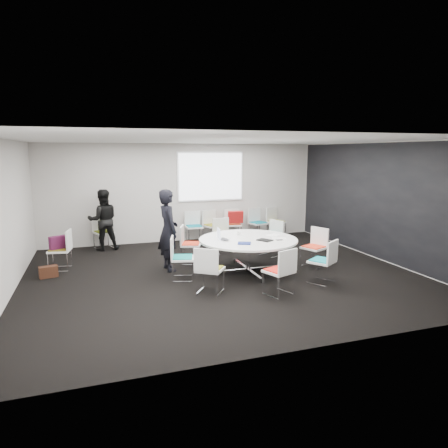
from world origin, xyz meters
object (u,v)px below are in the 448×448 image
object	(u,v)px
chair_spare_left	(61,258)
cup	(239,233)
chair_ring_c	(224,242)
chair_back_d	(258,229)
chair_ring_d	(191,252)
chair_ring_h	(322,270)
person_main	(168,230)
chair_ring_b	(271,245)
person_back	(103,220)
maroon_bag	(59,242)
chair_ring_f	(210,278)
chair_back_a	(194,233)
chair_back_c	(233,230)
laptop	(226,239)
brown_bag	(48,272)
chair_ring_a	(314,255)
chair_ring_e	(182,266)
chair_back_b	(213,231)
chair_person_back	(104,238)
conference_table	(248,248)
chair_back_e	(276,227)
chair_ring_g	(279,280)

from	to	relation	value
chair_spare_left	cup	world-z (taller)	chair_spare_left
chair_ring_c	chair_back_d	world-z (taller)	same
chair_ring_d	cup	xyz separation A→B (m)	(0.97, -0.64, 0.50)
chair_ring_h	person_main	bearing A→B (deg)	112.04
chair_ring_b	person_back	world-z (taller)	person_back
maroon_bag	chair_ring_h	bearing A→B (deg)	-27.53
chair_ring_b	chair_ring_d	size ratio (longest dim) A/B	1.00
chair_ring_f	chair_back_a	world-z (taller)	same
chair_back_c	laptop	xyz separation A→B (m)	(-1.27, -3.14, 0.47)
laptop	brown_bag	world-z (taller)	laptop
chair_ring_b	chair_ring_a	bearing A→B (deg)	-179.11
chair_ring_c	chair_ring_e	distance (m)	2.34
chair_ring_e	maroon_bag	size ratio (longest dim) A/B	2.20
chair_spare_left	maroon_bag	world-z (taller)	chair_spare_left
chair_ring_e	person_main	xyz separation A→B (m)	(-0.13, 0.75, 0.61)
chair_ring_b	person_back	distance (m)	4.42
chair_ring_h	chair_back_b	size ratio (longest dim) A/B	1.00
chair_person_back	brown_bag	distance (m)	2.58
chair_back_c	person_back	world-z (taller)	person_back
chair_back_a	maroon_bag	distance (m)	3.91
chair_ring_h	chair_spare_left	world-z (taller)	same
conference_table	maroon_bag	distance (m)	4.12
chair_back_d	chair_back_e	size ratio (longest dim) A/B	1.00
laptop	cup	distance (m)	0.56
person_back	chair_ring_h	bearing A→B (deg)	129.67
chair_ring_d	chair_ring_g	distance (m)	2.77
chair_ring_c	chair_ring_b	bearing A→B (deg)	139.51
cup	brown_bag	world-z (taller)	cup
chair_ring_b	conference_table	bearing A→B (deg)	113.87
chair_back_b	chair_back_c	world-z (taller)	same
chair_ring_f	brown_bag	size ratio (longest dim) A/B	2.44
chair_spare_left	person_main	bearing A→B (deg)	-98.56
chair_ring_e	chair_ring_g	world-z (taller)	same
conference_table	chair_ring_b	xyz separation A→B (m)	(1.04, 1.07, -0.25)
chair_ring_d	chair_person_back	xyz separation A→B (m)	(-1.88, 2.14, 0.00)
conference_table	chair_ring_g	distance (m)	1.55
laptop	maroon_bag	bearing A→B (deg)	62.04
chair_back_d	laptop	bearing A→B (deg)	41.13
chair_spare_left	person_back	size ratio (longest dim) A/B	0.55
laptop	chair_ring_g	bearing A→B (deg)	-168.82
chair_ring_c	chair_back_e	world-z (taller)	same
chair_ring_a	chair_person_back	distance (m)	5.55
laptop	chair_ring_e	bearing A→B (deg)	91.73
chair_spare_left	chair_back_d	bearing A→B (deg)	-62.48
chair_ring_a	chair_ring_h	size ratio (longest dim) A/B	1.00
chair_ring_c	chair_ring_g	size ratio (longest dim) A/B	1.00
conference_table	chair_back_b	size ratio (longest dim) A/B	2.39
laptop	chair_ring_b	bearing A→B (deg)	-62.06
conference_table	chair_ring_g	bearing A→B (deg)	-89.95
chair_ring_h	conference_table	bearing A→B (deg)	99.40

